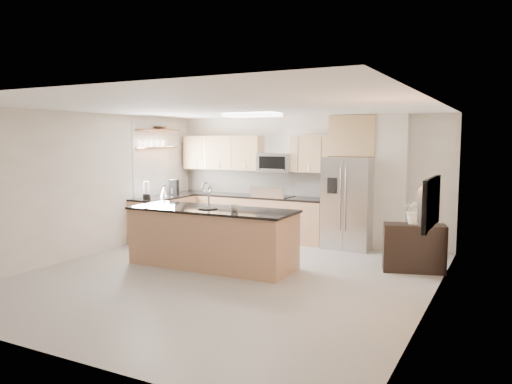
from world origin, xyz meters
The scene contains 27 objects.
floor centered at (0.00, 0.00, 0.00)m, with size 6.50×6.50×0.00m, color gray.
ceiling centered at (0.00, 0.00, 2.60)m, with size 6.00×6.50×0.02m, color white.
wall_back centered at (0.00, 3.25, 1.30)m, with size 6.00×0.02×2.60m, color silver.
wall_front centered at (0.00, -3.25, 1.30)m, with size 6.00×0.02×2.60m, color silver.
wall_left centered at (-3.00, 0.00, 1.30)m, with size 0.02×6.50×2.60m, color silver.
wall_right centered at (3.00, 0.00, 1.30)m, with size 0.02×6.50×2.60m, color silver.
back_counter centered at (-1.23, 2.93, 0.47)m, with size 3.55×0.66×1.44m.
left_counter centered at (-2.67, 1.85, 0.46)m, with size 0.66×1.50×0.92m.
range centered at (-0.60, 2.92, 0.47)m, with size 0.76×0.64×1.14m.
upper_cabinets centered at (-1.30, 3.09, 1.83)m, with size 3.50×0.33×0.75m.
microwave centered at (-0.60, 3.04, 1.63)m, with size 0.76×0.40×0.40m.
refrigerator centered at (1.06, 2.87, 0.89)m, with size 0.92×0.78×1.78m.
partition_column centered at (1.82, 3.10, 1.30)m, with size 0.60×0.30×2.60m, color beige.
window centered at (-2.98, 1.85, 1.65)m, with size 0.04×1.15×1.65m.
shelf_lower centered at (-2.85, 1.95, 1.95)m, with size 0.30×1.20×0.04m, color brown.
shelf_upper centered at (-2.85, 1.95, 2.32)m, with size 0.30×1.20×0.04m, color brown.
ceiling_fixture centered at (-0.40, 1.60, 2.56)m, with size 1.00×0.50×0.06m, color white.
island centered at (-0.54, 0.43, 0.49)m, with size 2.85×1.07×1.40m.
credenza centered at (2.52, 1.64, 0.38)m, with size 0.96×0.40×0.77m, color black.
cup centered at (-0.08, 0.37, 1.03)m, with size 0.13×0.13×0.10m, color silver.
platter centered at (-0.57, 0.35, 0.99)m, with size 0.33×0.33×0.02m, color black.
blender centered at (-2.67, 1.34, 1.08)m, with size 0.16×0.16×0.36m.
kettle centered at (-2.62, 1.83, 1.03)m, with size 0.20×0.20×0.25m.
coffee_maker centered at (-2.69, 2.27, 1.08)m, with size 0.24×0.26×0.33m.
bowl centered at (-2.85, 2.02, 2.38)m, with size 0.33×0.33×0.08m, color #B1B1B3.
flower_vase centered at (2.53, 1.67, 1.11)m, with size 0.61×0.53×0.68m, color white.
television centered at (2.91, -0.20, 1.35)m, with size 1.08×0.14×0.62m, color black.
Camera 1 is at (3.91, -6.51, 2.12)m, focal length 35.00 mm.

